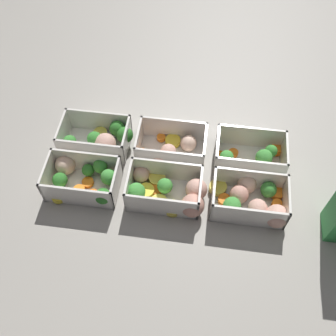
{
  "coord_description": "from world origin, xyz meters",
  "views": [
    {
      "loc": [
        -0.07,
        0.5,
        0.77
      ],
      "look_at": [
        0.0,
        0.0,
        0.02
      ],
      "focal_mm": 42.0,
      "sensor_mm": 36.0,
      "label": 1
    }
  ],
  "objects_px": {
    "container_near_left": "(252,157)",
    "container_far_right": "(83,178)",
    "container_near_right": "(102,138)",
    "container_far_center": "(169,192)",
    "container_far_left": "(252,201)",
    "container_near_center": "(171,149)"
  },
  "relations": [
    {
      "from": "container_far_left",
      "to": "container_near_left",
      "type": "bearing_deg",
      "value": -89.27
    },
    {
      "from": "container_near_left",
      "to": "container_far_center",
      "type": "height_order",
      "value": "same"
    },
    {
      "from": "container_near_right",
      "to": "container_far_center",
      "type": "distance_m",
      "value": 0.22
    },
    {
      "from": "container_near_left",
      "to": "container_far_right",
      "type": "xyz_separation_m",
      "value": [
        0.38,
        0.11,
        0.0
      ]
    },
    {
      "from": "container_near_right",
      "to": "container_far_left",
      "type": "bearing_deg",
      "value": 161.44
    },
    {
      "from": "container_far_left",
      "to": "container_far_center",
      "type": "distance_m",
      "value": 0.18
    },
    {
      "from": "container_far_center",
      "to": "container_far_right",
      "type": "xyz_separation_m",
      "value": [
        0.2,
        -0.01,
        0.0
      ]
    },
    {
      "from": "container_near_center",
      "to": "container_far_right",
      "type": "xyz_separation_m",
      "value": [
        0.18,
        0.11,
        0.0
      ]
    },
    {
      "from": "container_far_left",
      "to": "container_near_right",
      "type": "bearing_deg",
      "value": -18.56
    },
    {
      "from": "container_near_left",
      "to": "container_far_right",
      "type": "height_order",
      "value": "same"
    },
    {
      "from": "container_near_left",
      "to": "container_near_right",
      "type": "distance_m",
      "value": 0.36
    },
    {
      "from": "container_near_center",
      "to": "container_near_right",
      "type": "relative_size",
      "value": 0.94
    },
    {
      "from": "container_near_left",
      "to": "container_near_right",
      "type": "xyz_separation_m",
      "value": [
        0.36,
        -0.0,
        0.0
      ]
    },
    {
      "from": "container_near_left",
      "to": "container_far_center",
      "type": "relative_size",
      "value": 0.89
    },
    {
      "from": "container_near_left",
      "to": "container_near_center",
      "type": "height_order",
      "value": "same"
    },
    {
      "from": "container_near_right",
      "to": "container_near_left",
      "type": "bearing_deg",
      "value": 179.5
    },
    {
      "from": "container_far_right",
      "to": "container_far_left",
      "type": "bearing_deg",
      "value": 178.95
    },
    {
      "from": "container_near_center",
      "to": "container_far_left",
      "type": "bearing_deg",
      "value": 148.99
    },
    {
      "from": "container_near_right",
      "to": "container_far_right",
      "type": "distance_m",
      "value": 0.12
    },
    {
      "from": "container_near_right",
      "to": "container_far_right",
      "type": "height_order",
      "value": "same"
    },
    {
      "from": "container_near_left",
      "to": "container_far_center",
      "type": "distance_m",
      "value": 0.22
    },
    {
      "from": "container_near_left",
      "to": "container_far_center",
      "type": "xyz_separation_m",
      "value": [
        0.18,
        0.12,
        0.0
      ]
    }
  ]
}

